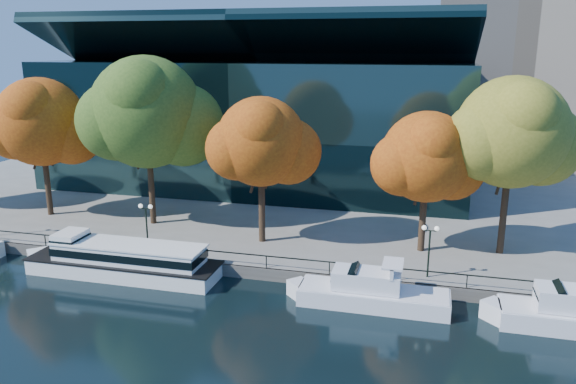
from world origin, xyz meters
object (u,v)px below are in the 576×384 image
(cruiser_far, at_px, (571,313))
(lamp_2, at_px, (430,239))
(tree_2, at_px, (148,115))
(cruiser_near, at_px, (367,291))
(tour_boat, at_px, (119,258))
(tree_5, at_px, (514,135))
(tree_4, at_px, (428,159))
(tree_1, at_px, (42,124))
(tree_3, at_px, (263,144))
(lamp_1, at_px, (146,216))

(cruiser_far, xyz_separation_m, lamp_2, (-9.08, 4.01, 2.85))
(tree_2, bearing_deg, cruiser_far, -17.17)
(cruiser_far, bearing_deg, cruiser_near, 179.09)
(cruiser_near, bearing_deg, tour_boat, 178.58)
(tree_5, bearing_deg, tree_4, -170.81)
(tree_2, height_order, tree_4, tree_2)
(tree_4, height_order, lamp_2, tree_4)
(cruiser_near, xyz_separation_m, tree_1, (-33.54, 10.65, 9.28))
(tree_2, height_order, lamp_2, tree_2)
(tour_boat, bearing_deg, tree_1, 143.45)
(tree_2, bearing_deg, tree_3, -11.21)
(tour_boat, relative_size, tree_4, 1.46)
(cruiser_near, xyz_separation_m, cruiser_far, (13.16, -0.21, 0.08))
(cruiser_near, bearing_deg, tree_1, 162.38)
(tree_3, bearing_deg, lamp_2, -17.54)
(tree_4, bearing_deg, tree_1, 178.09)
(cruiser_near, relative_size, tree_4, 0.99)
(tour_boat, xyz_separation_m, lamp_1, (0.83, 3.31, 2.60))
(tree_2, bearing_deg, lamp_2, -14.71)
(tree_4, relative_size, lamp_2, 2.93)
(tree_2, relative_size, tree_3, 1.26)
(tree_2, bearing_deg, tree_5, -0.29)
(tour_boat, xyz_separation_m, tree_3, (9.73, 7.80, 8.37))
(tour_boat, bearing_deg, tree_5, 18.43)
(tree_5, bearing_deg, cruiser_far, -73.83)
(cruiser_near, xyz_separation_m, tree_3, (-10.11, 8.29, 8.71))
(tree_1, relative_size, lamp_2, 3.44)
(tour_boat, xyz_separation_m, tree_2, (-2.04, 10.13, 10.20))
(cruiser_near, distance_m, tree_4, 12.78)
(tour_boat, height_order, tree_5, tree_5)
(cruiser_near, height_order, tree_4, tree_4)
(tree_2, relative_size, tree_4, 1.36)
(lamp_2, bearing_deg, tree_2, 165.29)
(cruiser_far, xyz_separation_m, tree_4, (-9.56, 9.62, 7.77))
(tree_1, height_order, tree_4, tree_1)
(cruiser_far, height_order, tree_5, tree_5)
(tree_2, relative_size, lamp_1, 3.98)
(tour_boat, distance_m, cruiser_near, 19.85)
(tree_1, bearing_deg, tree_4, -1.91)
(cruiser_far, bearing_deg, tour_boat, 178.78)
(tree_2, relative_size, lamp_2, 3.98)
(cruiser_near, relative_size, lamp_1, 2.89)
(cruiser_near, distance_m, tree_2, 26.50)
(cruiser_far, bearing_deg, lamp_1, 172.89)
(lamp_1, bearing_deg, cruiser_near, -11.32)
(tree_5, height_order, lamp_1, tree_5)
(tour_boat, distance_m, lamp_2, 24.29)
(lamp_1, bearing_deg, cruiser_far, -7.11)
(tour_boat, height_order, tree_4, tree_4)
(tree_3, height_order, tree_5, tree_5)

